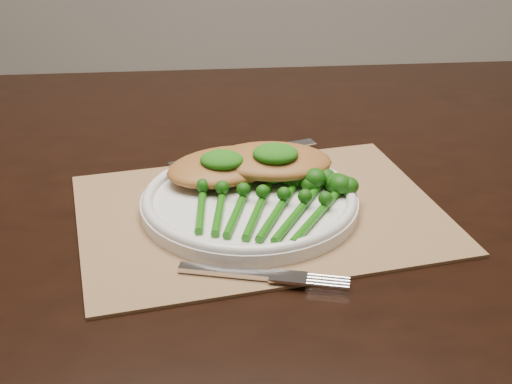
{
  "coord_description": "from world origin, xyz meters",
  "views": [
    {
      "loc": [
        0.16,
        -0.96,
        1.15
      ],
      "look_at": [
        0.12,
        -0.24,
        0.78
      ],
      "focal_mm": 50.0,
      "sensor_mm": 36.0,
      "label": 1
    }
  ],
  "objects_px": {
    "chicken_fillet_left": "(224,166)",
    "broccolini_bundle": "(259,207)",
    "dinner_plate": "(249,200)",
    "placemat": "(260,213)"
  },
  "relations": [
    {
      "from": "placemat",
      "to": "chicken_fillet_left",
      "type": "height_order",
      "value": "chicken_fillet_left"
    },
    {
      "from": "dinner_plate",
      "to": "broccolini_bundle",
      "type": "xyz_separation_m",
      "value": [
        0.01,
        -0.03,
        0.01
      ]
    },
    {
      "from": "broccolini_bundle",
      "to": "chicken_fillet_left",
      "type": "bearing_deg",
      "value": 129.44
    },
    {
      "from": "broccolini_bundle",
      "to": "placemat",
      "type": "bearing_deg",
      "value": 99.91
    },
    {
      "from": "placemat",
      "to": "dinner_plate",
      "type": "xyz_separation_m",
      "value": [
        -0.01,
        0.01,
        0.01
      ]
    },
    {
      "from": "chicken_fillet_left",
      "to": "broccolini_bundle",
      "type": "distance_m",
      "value": 0.1
    },
    {
      "from": "chicken_fillet_left",
      "to": "broccolini_bundle",
      "type": "height_order",
      "value": "chicken_fillet_left"
    },
    {
      "from": "chicken_fillet_left",
      "to": "placemat",
      "type": "bearing_deg",
      "value": -82.04
    },
    {
      "from": "placemat",
      "to": "dinner_plate",
      "type": "relative_size",
      "value": 1.64
    },
    {
      "from": "dinner_plate",
      "to": "chicken_fillet_left",
      "type": "bearing_deg",
      "value": 122.93
    }
  ]
}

